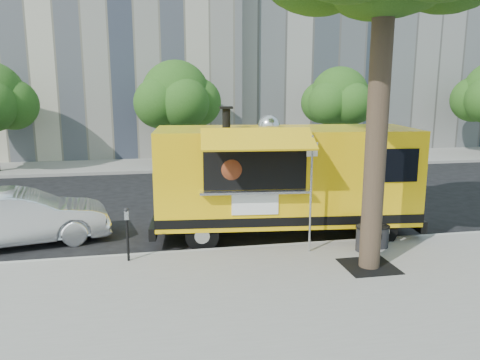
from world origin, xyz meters
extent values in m
plane|color=black|center=(0.00, 0.00, 0.00)|extent=(120.00, 120.00, 0.00)
cube|color=gray|center=(0.00, -4.00, 0.07)|extent=(60.00, 6.00, 0.15)
cube|color=#999993|center=(0.00, -0.93, 0.07)|extent=(60.00, 0.14, 0.16)
cube|color=gray|center=(0.00, 13.50, 0.07)|extent=(60.00, 5.00, 0.15)
cube|color=gray|center=(12.00, 23.00, 10.00)|extent=(20.00, 14.00, 20.00)
cylinder|color=#33261C|center=(2.60, -2.80, 3.40)|extent=(0.48, 0.48, 6.50)
cube|color=black|center=(2.60, -2.80, 0.15)|extent=(1.20, 1.20, 0.02)
cylinder|color=#33261C|center=(-1.00, 12.70, 1.45)|extent=(0.36, 0.36, 2.60)
sphere|color=#1C4512|center=(-1.00, 12.70, 3.85)|extent=(3.60, 3.60, 3.60)
cylinder|color=#33261C|center=(8.00, 12.40, 1.45)|extent=(0.36, 0.36, 2.60)
sphere|color=#1C4512|center=(8.00, 12.40, 3.74)|extent=(3.24, 3.24, 3.24)
cylinder|color=silver|center=(1.55, -1.55, 1.65)|extent=(0.06, 0.06, 3.00)
cube|color=white|center=(1.55, -1.55, 2.80)|extent=(0.28, 0.02, 0.35)
cylinder|color=black|center=(-3.00, -1.35, 0.68)|extent=(0.06, 0.06, 1.05)
cube|color=silver|center=(-3.00, -1.35, 1.30)|extent=(0.10, 0.08, 0.22)
sphere|color=black|center=(-3.00, -1.35, 1.43)|extent=(0.11, 0.11, 0.11)
cube|color=yellow|center=(1.37, 0.20, 1.86)|extent=(7.44, 3.17, 2.61)
cube|color=black|center=(1.37, 0.20, 0.80)|extent=(7.46, 3.19, 0.24)
cube|color=black|center=(5.05, -0.17, 0.50)|extent=(0.41, 2.33, 0.33)
cube|color=black|center=(-2.30, 0.57, 0.50)|extent=(0.41, 2.33, 0.33)
cube|color=black|center=(4.99, -0.17, 2.28)|extent=(0.25, 1.95, 1.06)
cylinder|color=black|center=(3.76, -1.07, 0.45)|extent=(0.92, 0.40, 0.89)
cylinder|color=black|center=(3.97, 0.97, 0.45)|extent=(0.92, 0.40, 0.89)
cylinder|color=black|center=(-1.11, -0.58, 0.45)|extent=(0.92, 0.40, 0.89)
cylinder|color=black|center=(-0.90, 1.46, 0.45)|extent=(0.92, 0.40, 0.89)
cube|color=black|center=(0.26, -0.86, 2.28)|extent=(2.67, 0.45, 1.17)
cube|color=silver|center=(0.24, -1.02, 1.66)|extent=(2.89, 0.64, 0.06)
cube|color=yellow|center=(0.20, -1.43, 3.07)|extent=(2.86, 1.33, 0.46)
cube|color=white|center=(0.25, -0.94, 1.31)|extent=(1.22, 0.16, 0.56)
cylinder|color=black|center=(-0.29, 0.37, 3.45)|extent=(0.22, 0.22, 0.61)
sphere|color=silver|center=(0.95, 0.47, 3.23)|extent=(0.62, 0.62, 0.62)
sphere|color=brown|center=(-0.32, -0.51, 2.23)|extent=(0.93, 0.93, 0.93)
cylinder|color=#FF590C|center=(-0.34, -0.73, 2.10)|extent=(0.39, 0.17, 0.38)
imported|color=silver|center=(-5.97, 0.87, 0.77)|extent=(4.90, 2.53, 1.54)
cylinder|color=black|center=(2.99, -1.78, 0.48)|extent=(0.50, 0.50, 0.66)
cylinder|color=black|center=(2.99, -1.78, 0.79)|extent=(0.55, 0.55, 0.04)
cylinder|color=black|center=(3.50, -1.57, 0.44)|extent=(0.45, 0.45, 0.58)
cylinder|color=black|center=(3.50, -1.57, 0.71)|extent=(0.49, 0.49, 0.04)
camera|label=1|loc=(-2.34, -12.47, 4.37)|focal=35.00mm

